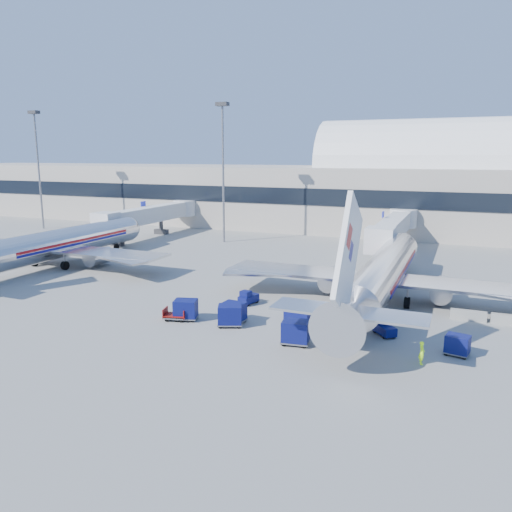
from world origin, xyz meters
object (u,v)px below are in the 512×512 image
at_px(tug_left, 248,298).
at_px(cart_train_b, 234,312).
at_px(cart_train_a, 230,315).
at_px(barrier_mid, 510,320).
at_px(barrier_near, 468,315).
at_px(cart_solo_far, 458,345).
at_px(jetbridge_near, 394,227).
at_px(mast_west, 223,152).
at_px(tug_right, 384,328).
at_px(airliner_mid, 54,244).
at_px(cart_open_red, 176,316).
at_px(jetbridge_mid, 154,214).
at_px(airliner_main, 382,274).
at_px(ramp_worker, 422,353).
at_px(tug_lead, 297,314).
at_px(mast_far_west, 37,153).
at_px(cart_train_c, 186,309).
at_px(cart_solo_near, 296,332).

xyz_separation_m(tug_left, cart_train_b, (1.06, -5.43, 0.30)).
bearing_deg(cart_train_a, barrier_mid, 0.72).
relative_size(barrier_mid, cart_train_b, 1.42).
xyz_separation_m(barrier_near, cart_solo_far, (-0.73, -8.82, 0.36)).
bearing_deg(cart_train_b, jetbridge_near, 81.06).
xyz_separation_m(mast_west, tug_right, (31.70, -34.63, -14.16)).
height_order(airliner_mid, cart_open_red, airliner_mid).
xyz_separation_m(jetbridge_near, cart_solo_far, (9.67, -37.62, -3.12)).
height_order(jetbridge_mid, mast_west, mast_west).
bearing_deg(jetbridge_mid, barrier_near, -28.80).
xyz_separation_m(jetbridge_mid, cart_open_red, (28.57, -38.85, -3.54)).
distance_m(airliner_main, airliner_mid, 42.00).
bearing_deg(barrier_near, mast_west, 143.62).
relative_size(airliner_main, cart_solo_far, 19.20).
bearing_deg(mast_west, jetbridge_mid, 176.79).
bearing_deg(barrier_mid, ramp_worker, -118.74).
relative_size(jetbridge_mid, tug_left, 11.72).
bearing_deg(cart_solo_far, mast_west, 147.03).
bearing_deg(tug_lead, mast_far_west, 161.88).
relative_size(airliner_mid, cart_train_b, 17.68).
bearing_deg(jetbridge_near, airliner_main, -84.78).
relative_size(tug_lead, tug_left, 1.06).
bearing_deg(cart_train_a, cart_solo_far, -20.35).
height_order(barrier_mid, cart_open_red, barrier_mid).
distance_m(cart_train_c, cart_solo_near, 10.96).
relative_size(cart_train_b, cart_solo_near, 0.90).
relative_size(cart_open_red, ramp_worker, 1.37).
bearing_deg(jetbridge_near, mast_far_west, -179.32).
height_order(jetbridge_mid, cart_train_a, jetbridge_mid).
distance_m(airliner_mid, barrier_near, 50.12).
height_order(jetbridge_mid, cart_solo_far, jetbridge_mid).
bearing_deg(cart_train_a, airliner_main, 25.58).
height_order(mast_west, tug_lead, mast_west).
bearing_deg(tug_lead, ramp_worker, -16.07).
bearing_deg(tug_lead, airliner_main, 66.06).
distance_m(airliner_mid, cart_open_red, 29.14).
distance_m(airliner_mid, jetbridge_mid, 26.43).
relative_size(jetbridge_near, cart_open_red, 12.11).
xyz_separation_m(jetbridge_mid, tug_right, (46.10, -35.44, -3.30)).
bearing_deg(ramp_worker, tug_lead, 49.12).
xyz_separation_m(cart_train_c, cart_open_red, (-0.75, -0.45, -0.59)).
bearing_deg(tug_left, cart_train_b, -155.85).
distance_m(mast_far_west, cart_train_b, 70.86).
xyz_separation_m(airliner_mid, barrier_mid, (53.30, -2.51, -2.48)).
bearing_deg(mast_far_west, cart_train_a, -32.37).
height_order(mast_west, barrier_near, mast_west).
distance_m(mast_west, tug_left, 38.64).
bearing_deg(tug_right, tug_lead, -133.89).
bearing_deg(ramp_worker, airliner_main, 4.82).
bearing_deg(mast_far_west, tug_lead, -28.05).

